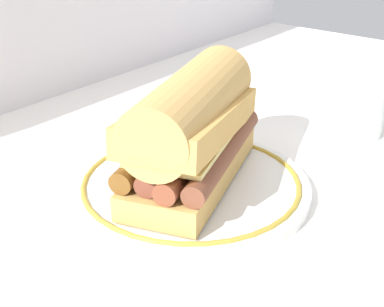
{
  "coord_description": "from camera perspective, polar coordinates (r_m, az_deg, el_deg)",
  "views": [
    {
      "loc": [
        -0.39,
        -0.33,
        0.29
      ],
      "look_at": [
        0.0,
        -0.02,
        0.04
      ],
      "focal_mm": 50.83,
      "sensor_mm": 36.0,
      "label": 1
    }
  ],
  "objects": [
    {
      "name": "ground_plane",
      "position": [
        0.59,
        -1.43,
        -3.48
      ],
      "size": [
        1.5,
        1.5,
        0.0
      ],
      "primitive_type": "plane",
      "color": "white"
    },
    {
      "name": "drinking_glass",
      "position": [
        0.73,
        17.14,
        4.92
      ],
      "size": [
        0.06,
        0.06,
        0.1
      ],
      "color": "silver",
      "rests_on": "ground_plane"
    },
    {
      "name": "plate",
      "position": [
        0.58,
        0.0,
        -3.31
      ],
      "size": [
        0.25,
        0.25,
        0.01
      ],
      "color": "white",
      "rests_on": "ground_plane"
    },
    {
      "name": "sausage_sandwich",
      "position": [
        0.55,
        0.0,
        2.72
      ],
      "size": [
        0.22,
        0.15,
        0.12
      ],
      "rotation": [
        0.0,
        0.0,
        0.32
      ],
      "color": "tan",
      "rests_on": "plate"
    }
  ]
}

